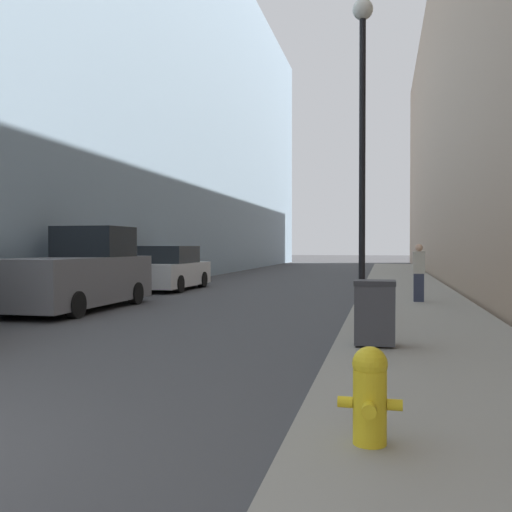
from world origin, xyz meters
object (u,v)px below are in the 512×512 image
at_px(trash_bin, 375,312).
at_px(parked_sedan_near, 170,270).
at_px(pedestrian_on_sidewalk, 419,273).
at_px(fire_hydrant, 370,393).
at_px(lamppost, 362,121).
at_px(pickup_truck, 80,274).

relative_size(trash_bin, parked_sedan_near, 0.22).
bearing_deg(pedestrian_on_sidewalk, fire_hydrant, -95.05).
bearing_deg(lamppost, pedestrian_on_sidewalk, 73.10).
distance_m(parked_sedan_near, pedestrian_on_sidewalk, 9.97).
relative_size(lamppost, parked_sedan_near, 1.45).
height_order(parked_sedan_near, pedestrian_on_sidewalk, pedestrian_on_sidewalk).
xyz_separation_m(fire_hydrant, parked_sedan_near, (-7.99, 16.21, 0.24)).
bearing_deg(pickup_truck, trash_bin, -31.14).
xyz_separation_m(lamppost, parked_sedan_near, (-7.65, 8.78, -3.50)).
distance_m(fire_hydrant, lamppost, 8.32).
bearing_deg(trash_bin, parked_sedan_near, 124.32).
xyz_separation_m(trash_bin, parked_sedan_near, (-7.96, 11.66, 0.12)).
distance_m(trash_bin, lamppost, 4.64).
bearing_deg(lamppost, parked_sedan_near, 131.06).
height_order(fire_hydrant, lamppost, lamppost).
bearing_deg(pickup_truck, pedestrian_on_sidewalk, 17.30).
bearing_deg(trash_bin, lamppost, 96.15).
bearing_deg(parked_sedan_near, trash_bin, -55.68).
bearing_deg(pedestrian_on_sidewalk, lamppost, -106.90).
height_order(lamppost, pedestrian_on_sidewalk, lamppost).
height_order(fire_hydrant, pickup_truck, pickup_truck).
bearing_deg(trash_bin, fire_hydrant, -89.61).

